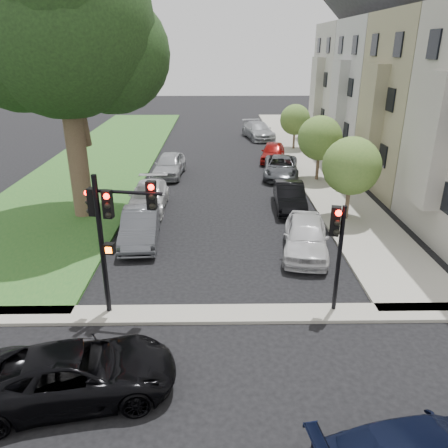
{
  "coord_description": "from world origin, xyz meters",
  "views": [
    {
      "loc": [
        -0.23,
        -10.0,
        8.13
      ],
      "look_at": [
        0.0,
        5.0,
        2.0
      ],
      "focal_mm": 35.0,
      "sensor_mm": 36.0,
      "label": 1
    }
  ],
  "objects_px": {
    "car_parked_1": "(290,197)",
    "car_parked_6": "(148,197)",
    "car_cross_near": "(77,373)",
    "car_parked_3": "(273,152)",
    "car_parked_2": "(281,167)",
    "car_parked_5": "(140,227)",
    "small_tree_a": "(351,166)",
    "traffic_signal_secondary": "(337,240)",
    "small_tree_c": "(295,120)",
    "car_parked_7": "(169,165)",
    "car_parked_0": "(306,236)",
    "traffic_signal_main": "(112,221)",
    "small_tree_b": "(320,138)",
    "car_parked_4": "(258,130)",
    "eucalyptus": "(59,23)"
  },
  "relations": [
    {
      "from": "car_parked_1",
      "to": "car_parked_6",
      "type": "height_order",
      "value": "car_parked_1"
    },
    {
      "from": "car_cross_near",
      "to": "car_parked_3",
      "type": "relative_size",
      "value": 1.17
    },
    {
      "from": "car_parked_2",
      "to": "car_parked_5",
      "type": "height_order",
      "value": "car_parked_5"
    },
    {
      "from": "small_tree_a",
      "to": "traffic_signal_secondary",
      "type": "bearing_deg",
      "value": -108.76
    },
    {
      "from": "small_tree_c",
      "to": "car_parked_6",
      "type": "xyz_separation_m",
      "value": [
        -10.13,
        -14.33,
        -1.81
      ]
    },
    {
      "from": "car_parked_7",
      "to": "car_parked_0",
      "type": "bearing_deg",
      "value": -56.12
    },
    {
      "from": "traffic_signal_main",
      "to": "car_parked_3",
      "type": "distance_m",
      "value": 21.74
    },
    {
      "from": "small_tree_a",
      "to": "car_parked_6",
      "type": "xyz_separation_m",
      "value": [
        -10.13,
        1.83,
        -2.11
      ]
    },
    {
      "from": "small_tree_b",
      "to": "car_parked_5",
      "type": "height_order",
      "value": "small_tree_b"
    },
    {
      "from": "small_tree_b",
      "to": "car_parked_1",
      "type": "height_order",
      "value": "small_tree_b"
    },
    {
      "from": "small_tree_c",
      "to": "traffic_signal_secondary",
      "type": "xyz_separation_m",
      "value": [
        -2.76,
        -24.29,
        0.09
      ]
    },
    {
      "from": "car_parked_2",
      "to": "car_parked_5",
      "type": "bearing_deg",
      "value": -118.74
    },
    {
      "from": "car_parked_3",
      "to": "small_tree_c",
      "type": "bearing_deg",
      "value": 71.72
    },
    {
      "from": "small_tree_a",
      "to": "car_parked_4",
      "type": "relative_size",
      "value": 0.79
    },
    {
      "from": "eucalyptus",
      "to": "small_tree_b",
      "type": "xyz_separation_m",
      "value": [
        13.34,
        6.14,
        -6.27
      ]
    },
    {
      "from": "small_tree_c",
      "to": "car_parked_1",
      "type": "height_order",
      "value": "small_tree_c"
    },
    {
      "from": "small_tree_b",
      "to": "car_parked_1",
      "type": "distance_m",
      "value": 6.19
    },
    {
      "from": "small_tree_b",
      "to": "traffic_signal_secondary",
      "type": "height_order",
      "value": "small_tree_b"
    },
    {
      "from": "car_parked_2",
      "to": "traffic_signal_secondary",
      "type": "bearing_deg",
      "value": -84.29
    },
    {
      "from": "small_tree_a",
      "to": "car_parked_4",
      "type": "height_order",
      "value": "small_tree_a"
    },
    {
      "from": "small_tree_a",
      "to": "car_parked_1",
      "type": "height_order",
      "value": "small_tree_a"
    },
    {
      "from": "eucalyptus",
      "to": "small_tree_a",
      "type": "relative_size",
      "value": 3.15
    },
    {
      "from": "eucalyptus",
      "to": "car_parked_6",
      "type": "relative_size",
      "value": 2.81
    },
    {
      "from": "car_parked_2",
      "to": "car_parked_3",
      "type": "xyz_separation_m",
      "value": [
        -0.02,
        4.25,
        0.03
      ]
    },
    {
      "from": "traffic_signal_secondary",
      "to": "car_cross_near",
      "type": "distance_m",
      "value": 8.24
    },
    {
      "from": "small_tree_b",
      "to": "car_parked_7",
      "type": "height_order",
      "value": "small_tree_b"
    },
    {
      "from": "eucalyptus",
      "to": "small_tree_a",
      "type": "bearing_deg",
      "value": -3.4
    },
    {
      "from": "traffic_signal_main",
      "to": "car_cross_near",
      "type": "distance_m",
      "value": 4.46
    },
    {
      "from": "small_tree_a",
      "to": "car_parked_0",
      "type": "relative_size",
      "value": 0.93
    },
    {
      "from": "traffic_signal_main",
      "to": "car_parked_4",
      "type": "xyz_separation_m",
      "value": [
        7.06,
        29.05,
        -2.48
      ]
    },
    {
      "from": "car_parked_6",
      "to": "eucalyptus",
      "type": "bearing_deg",
      "value": -162.38
    },
    {
      "from": "car_cross_near",
      "to": "car_parked_1",
      "type": "xyz_separation_m",
      "value": [
        7.32,
        13.43,
        0.02
      ]
    },
    {
      "from": "car_parked_3",
      "to": "car_parked_6",
      "type": "distance_m",
      "value": 13.03
    },
    {
      "from": "small_tree_c",
      "to": "car_parked_1",
      "type": "distance_m",
      "value": 14.8
    },
    {
      "from": "eucalyptus",
      "to": "car_parked_0",
      "type": "height_order",
      "value": "eucalyptus"
    },
    {
      "from": "car_parked_5",
      "to": "small_tree_c",
      "type": "bearing_deg",
      "value": 57.95
    },
    {
      "from": "eucalyptus",
      "to": "car_cross_near",
      "type": "xyz_separation_m",
      "value": [
        3.42,
        -12.51,
        -8.38
      ]
    },
    {
      "from": "car_parked_6",
      "to": "car_parked_7",
      "type": "height_order",
      "value": "car_parked_7"
    },
    {
      "from": "eucalyptus",
      "to": "car_parked_5",
      "type": "distance_m",
      "value": 9.58
    },
    {
      "from": "traffic_signal_main",
      "to": "car_parked_3",
      "type": "xyz_separation_m",
      "value": [
        7.4,
        20.28,
        -2.54
      ]
    },
    {
      "from": "small_tree_b",
      "to": "small_tree_c",
      "type": "distance_m",
      "value": 9.24
    },
    {
      "from": "car_cross_near",
      "to": "car_parked_2",
      "type": "distance_m",
      "value": 21.13
    },
    {
      "from": "car_parked_3",
      "to": "car_parked_1",
      "type": "bearing_deg",
      "value": -80.95
    },
    {
      "from": "eucalyptus",
      "to": "car_parked_2",
      "type": "bearing_deg",
      "value": 32.74
    },
    {
      "from": "car_parked_0",
      "to": "car_parked_7",
      "type": "height_order",
      "value": "car_parked_0"
    },
    {
      "from": "car_parked_1",
      "to": "traffic_signal_secondary",
      "type": "bearing_deg",
      "value": -87.96
    },
    {
      "from": "car_parked_1",
      "to": "car_parked_3",
      "type": "distance_m",
      "value": 10.49
    },
    {
      "from": "small_tree_a",
      "to": "car_parked_5",
      "type": "distance_m",
      "value": 10.37
    },
    {
      "from": "small_tree_a",
      "to": "small_tree_c",
      "type": "xyz_separation_m",
      "value": [
        -0.0,
        16.17,
        -0.3
      ]
    },
    {
      "from": "eucalyptus",
      "to": "traffic_signal_main",
      "type": "height_order",
      "value": "eucalyptus"
    }
  ]
}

